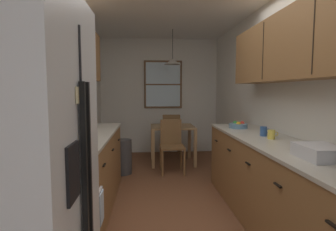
# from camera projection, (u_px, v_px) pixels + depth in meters

# --- Properties ---
(ground_plane) EXTENTS (12.00, 12.00, 0.00)m
(ground_plane) POSITION_uv_depth(u_px,v_px,m) (169.00, 196.00, 3.60)
(ground_plane) COLOR brown
(wall_left) EXTENTS (0.10, 9.00, 2.55)m
(wall_left) POSITION_uv_depth(u_px,v_px,m) (61.00, 101.00, 3.37)
(wall_left) COLOR white
(wall_left) RESTS_ON ground
(wall_right) EXTENTS (0.10, 9.00, 2.55)m
(wall_right) POSITION_uv_depth(u_px,v_px,m) (270.00, 100.00, 3.58)
(wall_right) COLOR white
(wall_right) RESTS_ON ground
(wall_back) EXTENTS (4.40, 0.10, 2.55)m
(wall_back) POSITION_uv_depth(u_px,v_px,m) (159.00, 96.00, 6.11)
(wall_back) COLOR white
(wall_back) RESTS_ON ground
(stove_range) EXTENTS (0.66, 0.61, 1.10)m
(stove_range) POSITION_uv_depth(u_px,v_px,m) (47.00, 222.00, 1.91)
(stove_range) COLOR white
(stove_range) RESTS_ON ground
(microwave_over_range) EXTENTS (0.39, 0.63, 0.32)m
(microwave_over_range) POSITION_uv_depth(u_px,v_px,m) (22.00, 48.00, 1.79)
(microwave_over_range) COLOR black
(counter_left) EXTENTS (0.64, 2.01, 0.90)m
(counter_left) POSITION_uv_depth(u_px,v_px,m) (87.00, 171.00, 3.21)
(counter_left) COLOR olive
(counter_left) RESTS_ON ground
(upper_cabinets_left) EXTENTS (0.33, 2.09, 0.67)m
(upper_cabinets_left) POSITION_uv_depth(u_px,v_px,m) (70.00, 48.00, 3.02)
(upper_cabinets_left) COLOR olive
(counter_right) EXTENTS (0.64, 3.02, 0.90)m
(counter_right) POSITION_uv_depth(u_px,v_px,m) (278.00, 188.00, 2.65)
(counter_right) COLOR olive
(counter_right) RESTS_ON ground
(upper_cabinets_right) EXTENTS (0.33, 2.70, 0.66)m
(upper_cabinets_right) POSITION_uv_depth(u_px,v_px,m) (301.00, 44.00, 2.48)
(upper_cabinets_right) COLOR olive
(dining_table) EXTENTS (0.83, 0.75, 0.72)m
(dining_table) POSITION_uv_depth(u_px,v_px,m) (172.00, 132.00, 5.20)
(dining_table) COLOR #A87F51
(dining_table) RESTS_ON ground
(dining_chair_near) EXTENTS (0.41, 0.41, 0.90)m
(dining_chair_near) POSITION_uv_depth(u_px,v_px,m) (172.00, 143.00, 4.63)
(dining_chair_near) COLOR brown
(dining_chair_near) RESTS_ON ground
(dining_chair_far) EXTENTS (0.41, 0.41, 0.90)m
(dining_chair_far) POSITION_uv_depth(u_px,v_px,m) (171.00, 133.00, 5.79)
(dining_chair_far) COLOR brown
(dining_chair_far) RESTS_ON ground
(pendant_light) EXTENTS (0.33, 0.33, 0.65)m
(pendant_light) POSITION_uv_depth(u_px,v_px,m) (173.00, 62.00, 5.08)
(pendant_light) COLOR black
(back_window) EXTENTS (0.84, 0.05, 1.06)m
(back_window) POSITION_uv_depth(u_px,v_px,m) (163.00, 85.00, 6.02)
(back_window) COLOR brown
(trash_bin) EXTENTS (0.31, 0.31, 0.58)m
(trash_bin) POSITION_uv_depth(u_px,v_px,m) (122.00, 157.00, 4.55)
(trash_bin) COLOR #3F3F42
(trash_bin) RESTS_ON ground
(storage_canister) EXTENTS (0.11, 0.11, 0.19)m
(storage_canister) POSITION_uv_depth(u_px,v_px,m) (66.00, 137.00, 2.39)
(storage_canister) COLOR #D84C19
(storage_canister) RESTS_ON counter_left
(dish_towel) EXTENTS (0.02, 0.16, 0.24)m
(dish_towel) POSITION_uv_depth(u_px,v_px,m) (101.00, 207.00, 2.09)
(dish_towel) COLOR silver
(mug_by_coffeemaker) EXTENTS (0.11, 0.07, 0.11)m
(mug_by_coffeemaker) POSITION_uv_depth(u_px,v_px,m) (264.00, 131.00, 2.99)
(mug_by_coffeemaker) COLOR #335999
(mug_by_coffeemaker) RESTS_ON counter_right
(mug_spare) EXTENTS (0.11, 0.08, 0.10)m
(mug_spare) POSITION_uv_depth(u_px,v_px,m) (272.00, 134.00, 2.80)
(mug_spare) COLOR #E5CC4C
(mug_spare) RESTS_ON counter_right
(fruit_bowl) EXTENTS (0.25, 0.25, 0.09)m
(fruit_bowl) POSITION_uv_depth(u_px,v_px,m) (238.00, 125.00, 3.63)
(fruit_bowl) COLOR #597F9E
(fruit_bowl) RESTS_ON counter_right
(dish_rack) EXTENTS (0.28, 0.34, 0.10)m
(dish_rack) POSITION_uv_depth(u_px,v_px,m) (320.00, 152.00, 1.99)
(dish_rack) COLOR silver
(dish_rack) RESTS_ON counter_right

